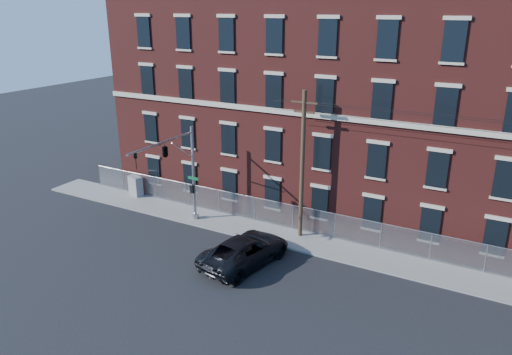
{
  "coord_description": "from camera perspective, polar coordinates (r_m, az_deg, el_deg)",
  "views": [
    {
      "loc": [
        13.85,
        -22.34,
        14.97
      ],
      "look_at": [
        -0.58,
        4.0,
        4.4
      ],
      "focal_mm": 34.03,
      "sensor_mm": 36.0,
      "label": 1
    }
  ],
  "objects": [
    {
      "name": "ground",
      "position": [
        30.25,
        -2.72,
        -10.29
      ],
      "size": [
        140.0,
        140.0,
        0.0
      ],
      "primitive_type": "plane",
      "color": "black",
      "rests_on": "ground"
    },
    {
      "name": "pickup_truck",
      "position": [
        30.07,
        -1.3,
        -8.56
      ],
      "size": [
        4.1,
        6.76,
        1.75
      ],
      "primitive_type": "imported",
      "rotation": [
        0.0,
        0.0,
        2.94
      ],
      "color": "black",
      "rests_on": "ground"
    },
    {
      "name": "chain_link_fence",
      "position": [
        31.9,
        22.61,
        -8.09
      ],
      "size": [
        59.06,
        0.06,
        1.85
      ],
      "color": "#A5A8AD",
      "rests_on": "ground"
    },
    {
      "name": "utility_pole_near",
      "position": [
        31.84,
        5.47,
        1.7
      ],
      "size": [
        1.8,
        0.28,
        10.0
      ],
      "color": "#423221",
      "rests_on": "ground"
    },
    {
      "name": "traffic_signal_mast",
      "position": [
        32.97,
        -9.83,
        2.21
      ],
      "size": [
        0.9,
        6.75,
        7.0
      ],
      "color": "#9EA0A5",
      "rests_on": "ground"
    },
    {
      "name": "utility_cabinet",
      "position": [
        41.56,
        -13.97,
        -0.94
      ],
      "size": [
        1.44,
        1.02,
        1.63
      ],
      "primitive_type": "cube",
      "rotation": [
        0.0,
        0.0,
        -0.31
      ],
      "color": "slate",
      "rests_on": "sidewalk"
    },
    {
      "name": "sidewalk",
      "position": [
        31.2,
        22.07,
        -10.73
      ],
      "size": [
        65.0,
        3.0,
        0.12
      ],
      "primitive_type": "cube",
      "color": "gray",
      "rests_on": "ground"
    },
    {
      "name": "mill_building",
      "position": [
        36.95,
        25.52,
        6.88
      ],
      "size": [
        55.3,
        14.32,
        16.3
      ],
      "color": "maroon",
      "rests_on": "ground"
    }
  ]
}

